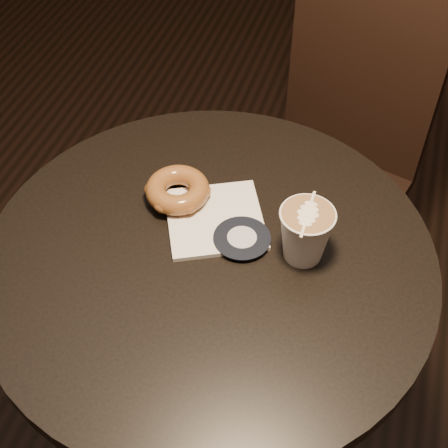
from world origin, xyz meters
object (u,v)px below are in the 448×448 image
object	(u,v)px
cafe_table	(211,323)
doughnut	(178,190)
pastry_bag	(215,219)
latte_cup	(305,235)
chair	(339,143)

from	to	relation	value
cafe_table	doughnut	size ratio (longest dim) A/B	7.15
pastry_bag	latte_cup	bearing A→B (deg)	-36.33
doughnut	latte_cup	distance (m)	0.23
cafe_table	doughnut	xyz separation A→B (m)	(-0.08, 0.09, 0.22)
doughnut	latte_cup	world-z (taller)	latte_cup
chair	pastry_bag	world-z (taller)	chair
cafe_table	doughnut	world-z (taller)	doughnut
doughnut	cafe_table	bearing A→B (deg)	-47.09
pastry_bag	latte_cup	xyz separation A→B (m)	(0.15, -0.03, 0.04)
cafe_table	latte_cup	world-z (taller)	latte_cup
chair	doughnut	size ratio (longest dim) A/B	8.70
latte_cup	doughnut	bearing A→B (deg)	166.56
chair	pastry_bag	bearing A→B (deg)	-88.82
cafe_table	latte_cup	size ratio (longest dim) A/B	8.14
chair	pastry_bag	size ratio (longest dim) A/B	6.07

